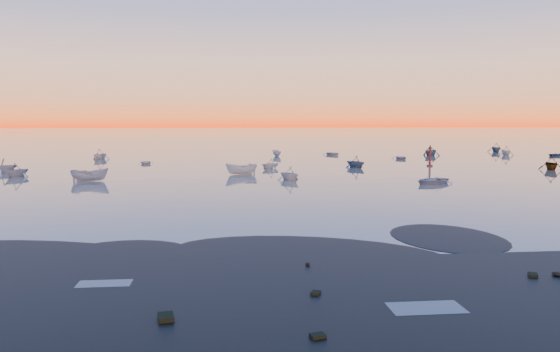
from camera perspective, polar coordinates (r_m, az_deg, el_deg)
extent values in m
plane|color=slate|center=(129.60, -4.55, 2.90)|extent=(600.00, 600.00, 0.00)
imported|color=gray|center=(64.73, -19.26, -0.52)|extent=(2.10, 4.27, 1.43)
imported|color=#344E64|center=(79.45, 7.89, 0.91)|extent=(3.98, 3.35, 1.28)
cylinder|color=#4D1510|center=(83.49, 15.38, 1.03)|extent=(0.86, 0.86, 0.29)
cylinder|color=#4D1510|center=(83.40, 15.40, 1.85)|extent=(0.31, 0.31, 2.49)
cone|color=#4D1510|center=(83.31, 15.43, 2.87)|extent=(0.58, 0.58, 0.48)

